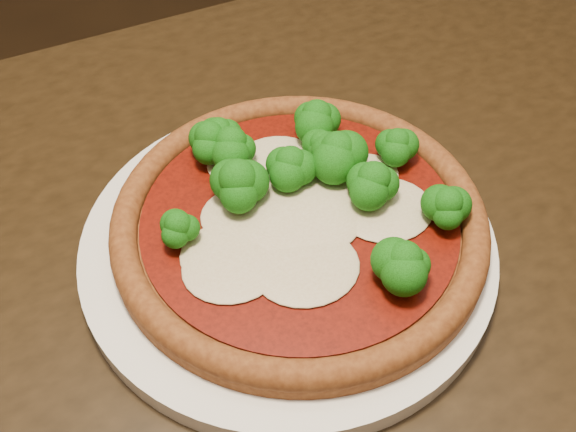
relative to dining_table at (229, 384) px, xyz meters
name	(u,v)px	position (x,y,z in m)	size (l,w,h in m)	color
floor	(296,423)	(0.14, 0.22, -0.65)	(4.00, 4.00, 0.00)	black
dining_table	(229,384)	(0.00, 0.00, 0.00)	(1.33, 0.97, 0.75)	black
plate	(288,242)	(0.07, 0.05, 0.11)	(0.32, 0.32, 0.02)	white
pizza	(300,207)	(0.08, 0.06, 0.13)	(0.29, 0.29, 0.06)	brown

